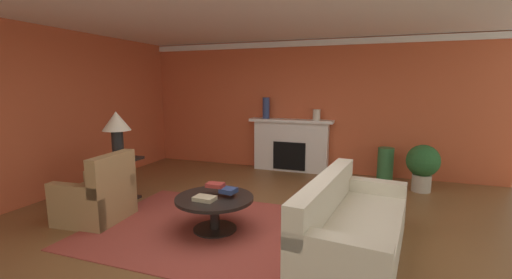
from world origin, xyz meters
name	(u,v)px	position (x,y,z in m)	size (l,w,h in m)	color
ground_plane	(248,232)	(0.00, 0.00, 0.00)	(9.30, 9.30, 0.00)	brown
wall_fireplace	(305,106)	(0.00, 3.45, 1.40)	(7.76, 0.12, 2.79)	#C65633
wall_window	(50,113)	(-3.64, 0.30, 1.40)	(0.12, 7.37, 2.79)	#C65633
ceiling_panel	(256,6)	(0.00, 0.30, 2.82)	(7.76, 7.37, 0.06)	white
crown_moulding	(306,43)	(0.00, 3.37, 2.71)	(7.76, 0.08, 0.12)	white
area_rug	(215,230)	(-0.42, -0.10, 0.01)	(3.23, 2.32, 0.01)	#993D33
fireplace	(291,146)	(-0.25, 3.24, 0.54)	(1.80, 0.35, 1.13)	white
sofa	(351,229)	(1.27, -0.17, 0.30)	(1.15, 2.19, 0.85)	beige
armchair_near_window	(97,199)	(-2.11, -0.34, 0.31)	(0.86, 0.86, 0.95)	#9E7A4C
coffee_table	(215,205)	(-0.42, -0.10, 0.34)	(1.00, 1.00, 0.45)	black
side_table	(120,176)	(-2.38, 0.42, 0.40)	(0.56, 0.56, 0.70)	black
table_lamp	(117,126)	(-2.38, 0.42, 1.22)	(0.44, 0.44, 0.75)	black
vase_mantel_left	(266,108)	(-0.80, 3.19, 1.36)	(0.15, 0.15, 0.46)	navy
vase_mantel_right	(317,115)	(0.30, 3.19, 1.25)	(0.16, 0.16, 0.23)	beige
vase_tall_corner	(385,165)	(1.68, 2.94, 0.34)	(0.29, 0.29, 0.68)	#33703D
book_red_cover	(205,198)	(-0.48, -0.26, 0.48)	(0.26, 0.18, 0.05)	tan
book_art_folio	(228,190)	(-0.26, -0.03, 0.53)	(0.19, 0.18, 0.06)	navy
book_small_novel	(215,185)	(-0.44, -0.04, 0.59)	(0.22, 0.15, 0.05)	maroon
potted_plant	(423,164)	(2.28, 2.59, 0.49)	(0.56, 0.56, 0.83)	#BCB29E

